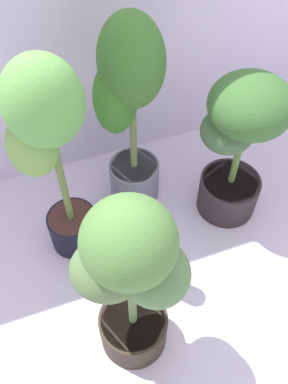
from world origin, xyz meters
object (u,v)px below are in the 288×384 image
(potted_plant_back_right, at_px, (238,142))
(nutrient_bottle, at_px, (168,268))
(potted_plant_front_left, at_px, (132,280))
(potted_plant_back_left, at_px, (50,150))
(potted_plant_back_center, at_px, (129,108))

(potted_plant_back_right, bearing_deg, nutrient_bottle, -144.90)
(potted_plant_front_left, height_order, nutrient_bottle, potted_plant_front_left)
(potted_plant_back_left, bearing_deg, nutrient_bottle, -47.87)
(nutrient_bottle, bearing_deg, potted_plant_back_center, 87.35)
(potted_plant_back_right, bearing_deg, potted_plant_back_left, 175.29)
(potted_plant_back_right, bearing_deg, potted_plant_back_center, 149.68)
(potted_plant_front_left, distance_m, potted_plant_back_center, 0.68)
(potted_plant_back_center, relative_size, nutrient_bottle, 3.24)
(potted_plant_back_right, bearing_deg, potted_plant_front_left, -143.65)
(potted_plant_front_left, height_order, potted_plant_back_center, potted_plant_back_center)
(potted_plant_back_left, bearing_deg, potted_plant_front_left, -76.99)
(potted_plant_back_right, relative_size, potted_plant_back_left, 0.77)
(potted_plant_back_center, height_order, nutrient_bottle, potted_plant_back_center)
(potted_plant_front_left, distance_m, potted_plant_back_left, 0.51)
(potted_plant_front_left, xyz_separation_m, potted_plant_back_right, (0.58, 0.43, -0.05))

